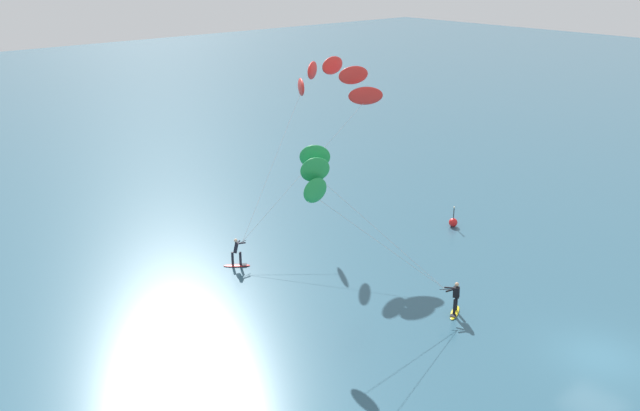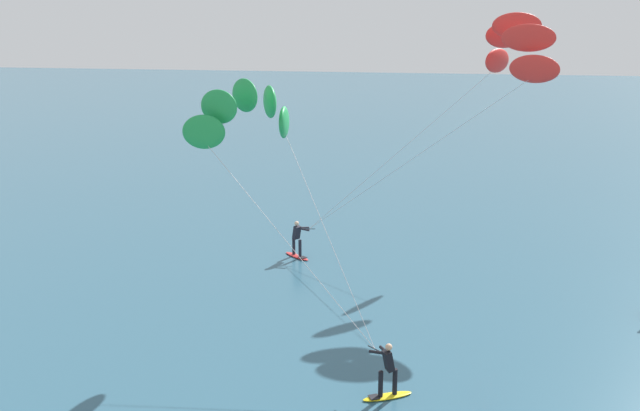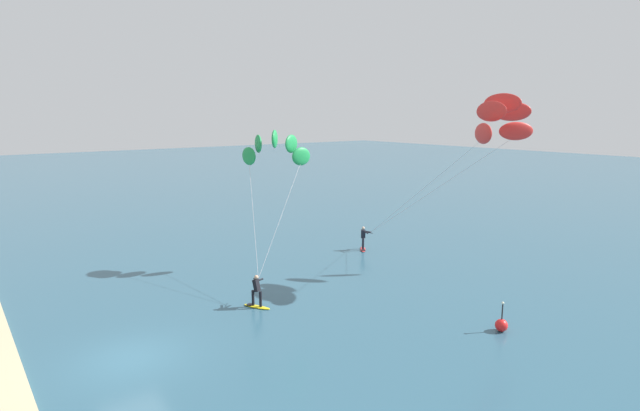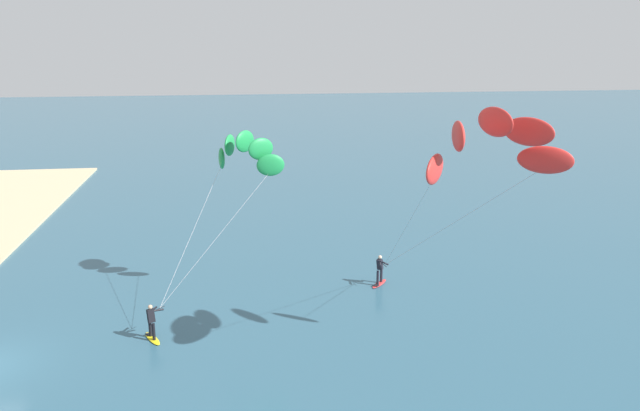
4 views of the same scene
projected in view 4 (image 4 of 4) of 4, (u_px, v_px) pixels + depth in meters
name	position (u px, v px, depth m)	size (l,w,h in m)	color
kitesurfer_nearshore	(241.00, 160.00, 31.56)	(7.71, 6.88, 8.57)	yellow
kitesurfer_mid_water	(488.00, 150.00, 23.84)	(11.35, 6.50, 10.65)	red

